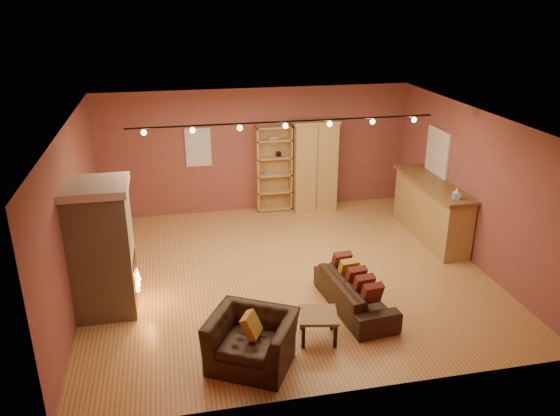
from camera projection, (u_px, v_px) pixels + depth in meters
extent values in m
plane|color=#A6723B|center=(287.00, 272.00, 9.86)|extent=(7.00, 7.00, 0.00)
plane|color=#59341C|center=(288.00, 119.00, 8.84)|extent=(7.00, 7.00, 0.00)
cube|color=brown|center=(256.00, 150.00, 12.31)|extent=(7.00, 0.02, 2.80)
cube|color=brown|center=(73.00, 216.00, 8.68)|extent=(0.02, 6.50, 2.80)
cube|color=brown|center=(473.00, 186.00, 10.02)|extent=(0.02, 6.50, 2.80)
cube|color=tan|center=(102.00, 252.00, 8.37)|extent=(0.90, 0.90, 2.00)
cube|color=beige|center=(94.00, 187.00, 7.98)|extent=(0.98, 0.98, 0.12)
cube|color=black|center=(132.00, 273.00, 8.59)|extent=(0.10, 0.65, 0.55)
cone|color=orange|center=(137.00, 279.00, 8.65)|extent=(0.10, 0.10, 0.22)
cube|color=silver|center=(198.00, 147.00, 11.99)|extent=(0.56, 0.04, 0.86)
cube|color=tan|center=(273.00, 167.00, 12.51)|extent=(0.81, 0.04, 1.98)
cube|color=tan|center=(257.00, 170.00, 12.31)|extent=(0.04, 0.32, 1.98)
cube|color=tan|center=(290.00, 168.00, 12.46)|extent=(0.04, 0.32, 1.98)
cube|color=gray|center=(268.00, 174.00, 12.40)|extent=(0.18, 0.12, 0.05)
cube|color=black|center=(279.00, 154.00, 12.29)|extent=(0.10, 0.10, 0.12)
cube|color=tan|center=(274.00, 208.00, 12.74)|extent=(0.81, 0.32, 0.04)
cube|color=tan|center=(274.00, 191.00, 12.58)|extent=(0.81, 0.32, 0.04)
cube|color=tan|center=(274.00, 174.00, 12.44)|extent=(0.81, 0.32, 0.03)
cube|color=tan|center=(274.00, 157.00, 12.29)|extent=(0.81, 0.32, 0.04)
cube|color=tan|center=(274.00, 140.00, 12.14)|extent=(0.81, 0.32, 0.04)
cube|color=tan|center=(274.00, 127.00, 12.03)|extent=(0.81, 0.32, 0.04)
cube|color=tan|center=(314.00, 167.00, 12.45)|extent=(0.97, 0.53, 2.04)
cube|color=brown|center=(317.00, 170.00, 12.21)|extent=(0.02, 0.01, 1.94)
cube|color=tan|center=(315.00, 121.00, 12.07)|extent=(1.03, 0.59, 0.06)
cube|color=tan|center=(431.00, 211.00, 11.10)|extent=(0.54, 2.39, 1.14)
cube|color=brown|center=(434.00, 183.00, 10.88)|extent=(0.66, 2.51, 0.06)
cube|color=#8EC8E4|center=(456.00, 196.00, 9.96)|extent=(0.15, 0.15, 0.12)
cone|color=white|center=(457.00, 190.00, 9.92)|extent=(0.08, 0.08, 0.10)
cube|color=silver|center=(438.00, 153.00, 11.19)|extent=(0.05, 0.90, 1.00)
imported|color=black|center=(355.00, 289.00, 8.63)|extent=(0.72, 1.84, 0.70)
cube|color=maroon|center=(372.00, 293.00, 8.06)|extent=(0.32, 0.26, 0.36)
cube|color=maroon|center=(364.00, 284.00, 8.30)|extent=(0.32, 0.26, 0.36)
cube|color=maroon|center=(356.00, 276.00, 8.54)|extent=(0.32, 0.26, 0.36)
cube|color=#B68B2E|center=(348.00, 268.00, 8.79)|extent=(0.32, 0.26, 0.36)
cube|color=maroon|center=(341.00, 261.00, 9.03)|extent=(0.32, 0.26, 0.36)
imported|color=black|center=(252.00, 333.00, 7.28)|extent=(1.31, 1.16, 0.96)
cube|color=#B68B2E|center=(251.00, 325.00, 7.23)|extent=(0.35, 0.38, 0.34)
cube|color=brown|center=(318.00, 315.00, 7.84)|extent=(0.64, 0.64, 0.05)
cube|color=black|center=(307.00, 338.00, 7.67)|extent=(0.05, 0.05, 0.36)
cube|color=black|center=(338.00, 335.00, 7.75)|extent=(0.05, 0.05, 0.36)
cube|color=black|center=(299.00, 321.00, 8.08)|extent=(0.05, 0.05, 0.36)
cube|color=black|center=(328.00, 317.00, 8.17)|extent=(0.05, 0.05, 0.36)
cylinder|color=black|center=(285.00, 122.00, 9.05)|extent=(5.20, 0.03, 0.03)
sphere|color=#FFD88C|center=(144.00, 132.00, 8.64)|extent=(0.09, 0.09, 0.09)
sphere|color=#FFD88C|center=(193.00, 130.00, 8.78)|extent=(0.09, 0.09, 0.09)
sphere|color=#FFD88C|center=(240.00, 128.00, 8.93)|extent=(0.09, 0.09, 0.09)
sphere|color=#FFD88C|center=(285.00, 126.00, 9.07)|extent=(0.09, 0.09, 0.09)
sphere|color=#FFD88C|center=(330.00, 124.00, 9.22)|extent=(0.09, 0.09, 0.09)
sphere|color=#FFD88C|center=(372.00, 122.00, 9.37)|extent=(0.09, 0.09, 0.09)
sphere|color=#FFD88C|center=(414.00, 120.00, 9.51)|extent=(0.09, 0.09, 0.09)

